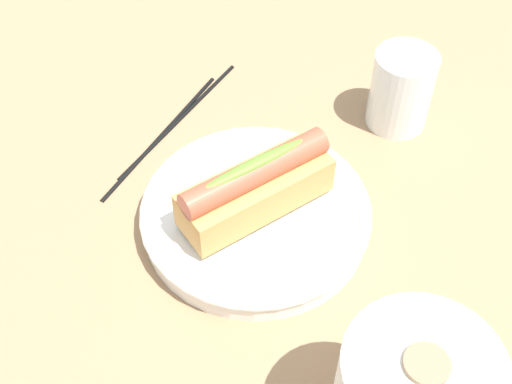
{
  "coord_description": "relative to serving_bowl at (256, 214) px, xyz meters",
  "views": [
    {
      "loc": [
        0.22,
        0.34,
        0.53
      ],
      "look_at": [
        -0.0,
        -0.01,
        0.05
      ],
      "focal_mm": 47.03,
      "sensor_mm": 36.0,
      "label": 1
    }
  ],
  "objects": [
    {
      "name": "chopstick_far",
      "position": [
        -0.01,
        -0.17,
        -0.01
      ],
      "size": [
        0.2,
        0.1,
        0.01
      ],
      "primitive_type": "cylinder",
      "rotation": [
        0.0,
        1.57,
        0.44
      ],
      "color": "black",
      "rests_on": "ground_plane"
    },
    {
      "name": "water_glass",
      "position": [
        -0.21,
        -0.04,
        0.02
      ],
      "size": [
        0.07,
        0.07,
        0.09
      ],
      "color": "white",
      "rests_on": "ground_plane"
    },
    {
      "name": "chopstick_near",
      "position": [
        0.02,
        -0.16,
        -0.01
      ],
      "size": [
        0.2,
        0.11,
        0.01
      ],
      "primitive_type": "cylinder",
      "rotation": [
        0.0,
        1.57,
        0.49
      ],
      "color": "black",
      "rests_on": "ground_plane"
    },
    {
      "name": "serving_bowl",
      "position": [
        0.0,
        0.0,
        0.0
      ],
      "size": [
        0.23,
        0.23,
        0.03
      ],
      "color": "white",
      "rests_on": "ground_plane"
    },
    {
      "name": "hotdog_front",
      "position": [
        0.0,
        -0.0,
        0.04
      ],
      "size": [
        0.15,
        0.05,
        0.06
      ],
      "color": "tan",
      "rests_on": "serving_bowl"
    },
    {
      "name": "ground_plane",
      "position": [
        0.0,
        0.01,
        -0.02
      ],
      "size": [
        2.4,
        2.4,
        0.0
      ],
      "primitive_type": "plane",
      "color": "#9E7A56"
    }
  ]
}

